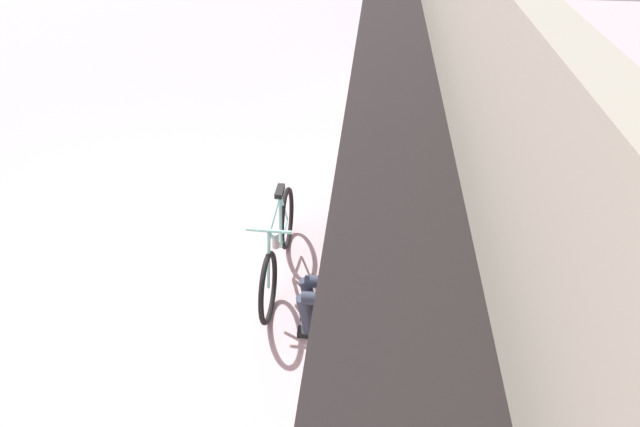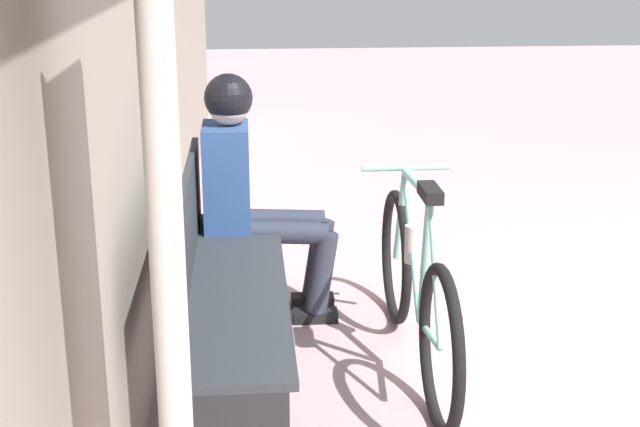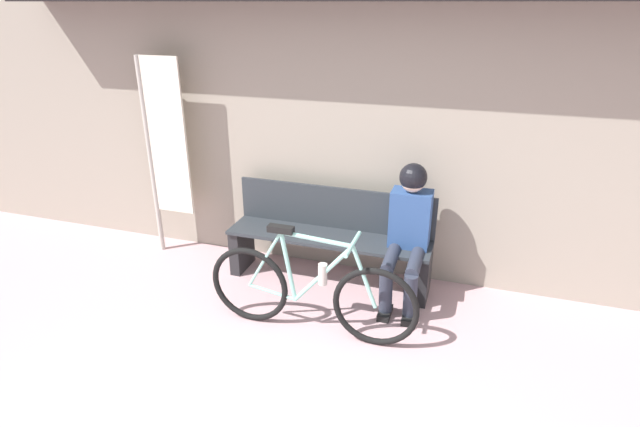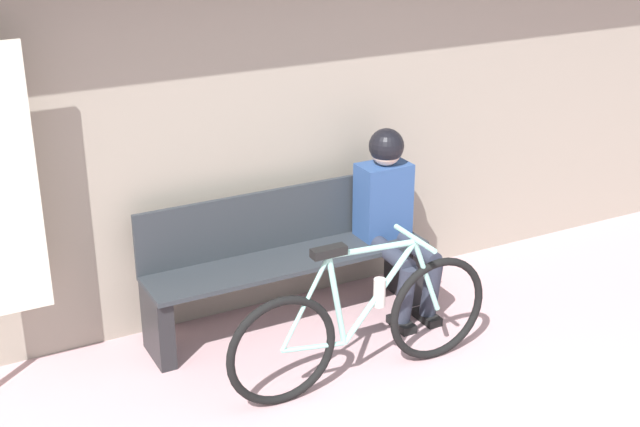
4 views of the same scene
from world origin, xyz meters
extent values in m
plane|color=#C69EA3|center=(0.00, 0.00, 0.00)|extent=(24.00, 24.00, 0.00)
cube|color=#9E9384|center=(0.00, 2.65, 1.60)|extent=(12.00, 0.12, 3.20)
cube|color=black|center=(0.00, 2.37, 2.50)|extent=(6.60, 0.44, 0.12)
cube|color=#2D3338|center=(-0.22, 2.23, 0.46)|extent=(1.86, 0.42, 0.03)
cube|color=#2D3338|center=(-0.22, 2.43, 0.68)|extent=(1.86, 0.03, 0.40)
cube|color=#232326|center=(-1.10, 2.23, 0.22)|extent=(0.10, 0.36, 0.45)
cube|color=#232326|center=(0.66, 2.23, 0.22)|extent=(0.10, 0.36, 0.45)
torus|color=black|center=(-0.64, 1.46, 0.33)|extent=(0.66, 0.05, 0.66)
torus|color=black|center=(0.39, 1.46, 0.33)|extent=(0.66, 0.05, 0.66)
cylinder|color=#93DBCC|center=(-0.07, 1.46, 0.83)|extent=(0.56, 0.03, 0.07)
cylinder|color=#93DBCC|center=(-0.02, 1.46, 0.54)|extent=(0.48, 0.03, 0.56)
cylinder|color=#93DBCC|center=(-0.30, 1.46, 0.56)|extent=(0.14, 0.03, 0.58)
cylinder|color=#93DBCC|center=(-0.45, 1.46, 0.30)|extent=(0.40, 0.03, 0.09)
cylinder|color=#93DBCC|center=(-0.50, 1.46, 0.59)|extent=(0.31, 0.02, 0.52)
cylinder|color=#93DBCC|center=(0.30, 1.46, 0.57)|extent=(0.21, 0.03, 0.49)
cube|color=black|center=(-0.35, 1.46, 0.87)|extent=(0.20, 0.07, 0.05)
cylinder|color=#93DBCC|center=(0.21, 1.46, 0.83)|extent=(0.03, 0.40, 0.03)
cylinder|color=beige|center=(-0.02, 1.46, 0.54)|extent=(0.07, 0.07, 0.17)
cylinder|color=#2D3342|center=(0.40, 2.01, 0.47)|extent=(0.11, 0.45, 0.13)
cylinder|color=#2D3342|center=(0.40, 1.82, 0.26)|extent=(0.11, 0.17, 0.42)
cube|color=black|center=(0.40, 1.85, 0.03)|extent=(0.10, 0.22, 0.06)
cylinder|color=#2D3342|center=(0.60, 2.01, 0.47)|extent=(0.11, 0.45, 0.13)
cylinder|color=#2D3342|center=(0.60, 1.82, 0.26)|extent=(0.11, 0.17, 0.42)
cube|color=black|center=(0.60, 1.85, 0.03)|extent=(0.10, 0.22, 0.06)
cube|color=#2D4C84|center=(0.50, 2.27, 0.73)|extent=(0.34, 0.22, 0.50)
sphere|color=beige|center=(0.50, 2.25, 1.08)|extent=(0.20, 0.20, 0.20)
sphere|color=black|center=(0.50, 2.25, 1.11)|extent=(0.23, 0.23, 0.23)
cylinder|color=#B7B2A8|center=(-2.09, 2.33, 0.99)|extent=(0.05, 0.05, 1.99)
cube|color=silver|center=(-1.87, 2.33, 1.23)|extent=(0.40, 0.02, 1.52)
camera|label=1|loc=(3.49, 2.26, 3.50)|focal=28.00mm
camera|label=2|loc=(-3.68, 2.17, 1.82)|focal=50.00mm
camera|label=3|loc=(0.97, -1.67, 2.43)|focal=28.00mm
camera|label=4|loc=(-2.44, -2.38, 2.88)|focal=50.00mm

